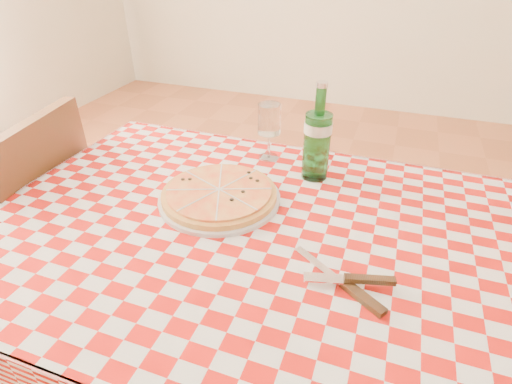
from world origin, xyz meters
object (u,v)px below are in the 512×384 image
(dining_table, at_px, (255,261))
(water_bottle, at_px, (318,132))
(chair_far, at_px, (37,227))
(wine_glass, at_px, (269,132))
(pizza_plate, at_px, (219,193))

(dining_table, distance_m, water_bottle, 0.37)
(chair_far, xyz_separation_m, wine_glass, (0.71, 0.29, 0.33))
(dining_table, xyz_separation_m, chair_far, (-0.79, 0.06, -0.14))
(dining_table, height_order, water_bottle, water_bottle)
(wine_glass, bearing_deg, dining_table, -76.65)
(chair_far, bearing_deg, dining_table, 165.70)
(dining_table, relative_size, pizza_plate, 3.86)
(dining_table, distance_m, wine_glass, 0.40)
(chair_far, relative_size, pizza_plate, 2.89)
(chair_far, bearing_deg, pizza_plate, 171.93)
(pizza_plate, height_order, wine_glass, wine_glass)
(chair_far, distance_m, wine_glass, 0.83)
(water_bottle, distance_m, wine_glass, 0.17)
(water_bottle, bearing_deg, chair_far, -165.39)
(water_bottle, bearing_deg, pizza_plate, -134.89)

